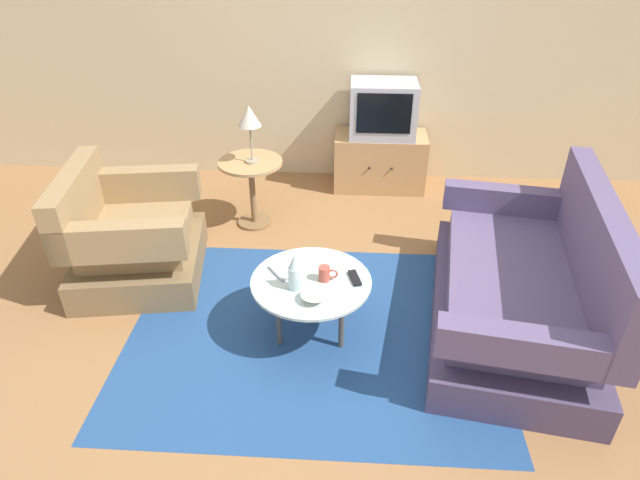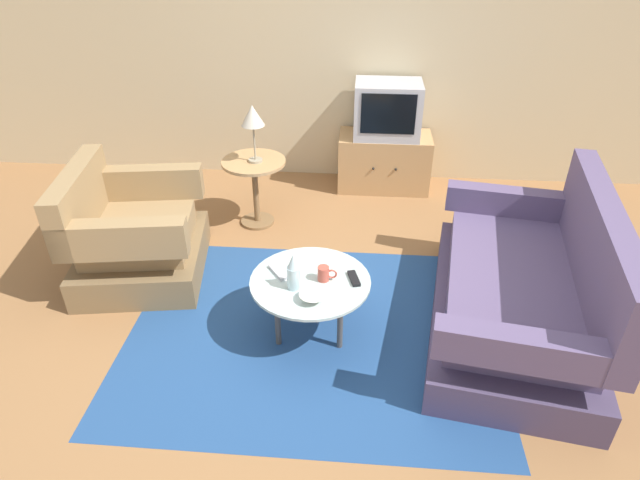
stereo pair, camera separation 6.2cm
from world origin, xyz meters
The scene contains 15 objects.
ground_plane centered at (0.00, 0.00, 0.00)m, with size 16.00×16.00×0.00m, color olive.
back_wall centered at (0.00, 2.39, 1.35)m, with size 9.00×0.12×2.70m, color #CCB78E.
area_rug centered at (0.04, -0.09, 0.00)m, with size 2.35×1.91×0.00m, color navy.
armchair centered at (-1.32, 0.48, 0.30)m, with size 0.99×1.09×0.84m.
couch centered at (1.37, 0.06, 0.29)m, with size 1.21×1.86×0.94m.
coffee_table centered at (0.04, -0.09, 0.38)m, with size 0.74×0.74×0.42m.
side_table centered at (-0.56, 1.28, 0.42)m, with size 0.53×0.53×0.58m.
tv_stand centered at (0.54, 2.07, 0.26)m, with size 0.86×0.46×0.53m.
television centered at (0.54, 2.07, 0.78)m, with size 0.60×0.43×0.50m.
table_lamp centered at (-0.54, 1.26, 0.95)m, with size 0.18×0.18×0.47m.
vase centered at (-0.05, -0.17, 0.53)m, with size 0.08×0.08×0.24m.
mug centered at (0.12, -0.08, 0.46)m, with size 0.12×0.07×0.09m.
bowl centered at (0.07, -0.29, 0.44)m, with size 0.16×0.16×0.05m.
tv_remote_dark centered at (0.30, -0.06, 0.43)m, with size 0.09×0.16×0.02m.
tv_remote_silver centered at (-0.17, -0.04, 0.43)m, with size 0.14×0.17×0.02m.
Camera 1 is at (0.25, -2.73, 2.37)m, focal length 30.12 mm.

